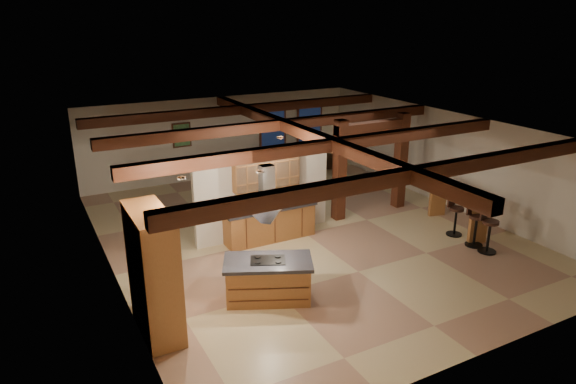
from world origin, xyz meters
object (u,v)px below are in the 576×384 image
kitchen_island (268,279)px  sofa (307,160)px  dining_table (260,190)px  bar_counter (458,201)px

kitchen_island → sofa: size_ratio=0.94×
sofa → dining_table: bearing=49.0°
sofa → bar_counter: size_ratio=0.96×
dining_table → bar_counter: bar_counter is taller
kitchen_island → sofa: (5.55, 7.96, -0.13)m
dining_table → sofa: (3.09, 2.34, 0.01)m
sofa → bar_counter: bar_counter is taller
sofa → kitchen_island: bearing=67.0°
dining_table → bar_counter: bearing=-74.6°
sofa → bar_counter: 7.08m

